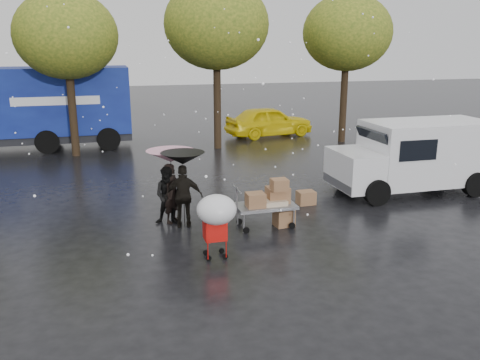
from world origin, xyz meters
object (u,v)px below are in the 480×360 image
object	(u,v)px
shopping_cart	(216,213)
blue_truck	(39,109)
yellow_taxi	(269,121)
person_pink	(172,193)
white_van	(415,155)
person_black	(184,196)
vendor_cart	(269,199)

from	to	relation	value
shopping_cart	blue_truck	distance (m)	14.46
yellow_taxi	shopping_cart	bearing A→B (deg)	148.31
person_pink	white_van	world-z (taller)	white_van
person_pink	shopping_cart	size ratio (longest dim) A/B	1.06
shopping_cart	yellow_taxi	distance (m)	15.13
person_black	white_van	bearing A→B (deg)	-159.91
person_black	vendor_cart	distance (m)	2.13
person_black	white_van	world-z (taller)	white_van
vendor_cart	shopping_cart	xyz separation A→B (m)	(-1.72, -1.67, 0.34)
person_pink	shopping_cart	world-z (taller)	person_pink
shopping_cart	white_van	xyz separation A→B (m)	(7.07, 3.49, 0.10)
white_van	blue_truck	world-z (taller)	blue_truck
person_pink	shopping_cart	bearing A→B (deg)	-127.06
person_pink	yellow_taxi	distance (m)	13.00
white_van	yellow_taxi	world-z (taller)	white_van
person_black	yellow_taxi	size ratio (longest dim) A/B	0.37
vendor_cart	person_black	bearing A→B (deg)	165.23
shopping_cart	white_van	distance (m)	7.89
person_black	yellow_taxi	xyz separation A→B (m)	(6.13, 11.75, -0.06)
person_pink	vendor_cart	distance (m)	2.50
person_pink	blue_truck	xyz separation A→B (m)	(-4.24, 10.97, 0.98)
shopping_cart	white_van	size ratio (longest dim) A/B	0.30
vendor_cart	white_van	size ratio (longest dim) A/B	0.31
yellow_taxi	white_van	bearing A→B (deg)	177.80
person_pink	vendor_cart	size ratio (longest dim) A/B	1.02
person_pink	white_van	size ratio (longest dim) A/B	0.32
white_van	yellow_taxi	distance (m)	10.57
person_pink	yellow_taxi	size ratio (longest dim) A/B	0.36
person_black	vendor_cart	bearing A→B (deg)	175.56
person_pink	vendor_cart	bearing A→B (deg)	-72.26
person_black	blue_truck	world-z (taller)	blue_truck
person_black	vendor_cart	xyz separation A→B (m)	(2.06, -0.54, -0.08)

